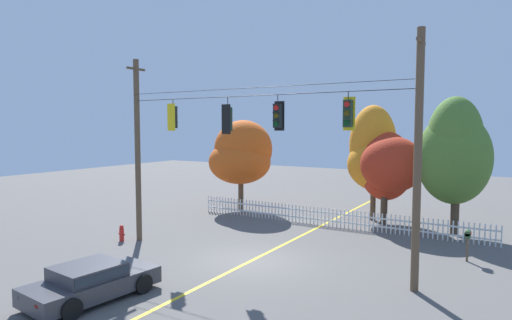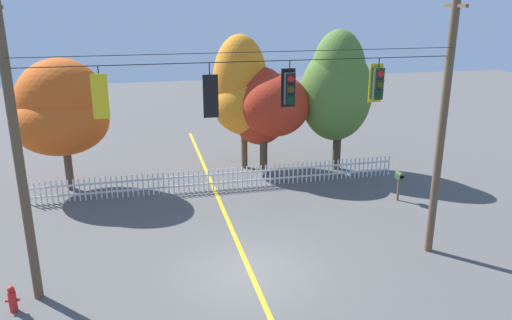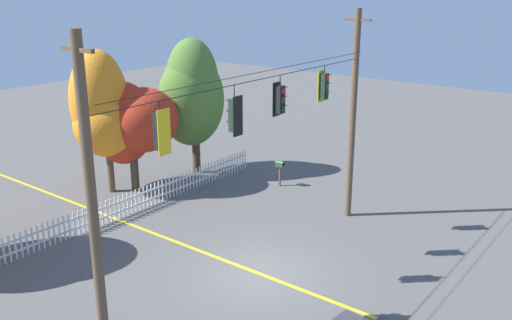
{
  "view_description": "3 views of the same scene",
  "coord_description": "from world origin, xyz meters",
  "views": [
    {
      "loc": [
        9.13,
        -14.85,
        5.44
      ],
      "look_at": [
        0.16,
        0.09,
        4.14
      ],
      "focal_mm": 30.5,
      "sensor_mm": 36.0,
      "label": 1
    },
    {
      "loc": [
        -3.13,
        -14.16,
        8.43
      ],
      "look_at": [
        0.31,
        0.5,
        3.61
      ],
      "focal_mm": 35.64,
      "sensor_mm": 36.0,
      "label": 2
    },
    {
      "loc": [
        -13.64,
        -10.47,
        9.57
      ],
      "look_at": [
        0.1,
        0.15,
        4.05
      ],
      "focal_mm": 39.19,
      "sensor_mm": 36.0,
      "label": 3
    }
  ],
  "objects": [
    {
      "name": "ground",
      "position": [
        0.0,
        0.0,
        0.0
      ],
      "size": [
        80.0,
        80.0,
        0.0
      ],
      "primitive_type": "plane",
      "color": "#565451"
    },
    {
      "name": "lane_centerline_stripe",
      "position": [
        0.0,
        0.0,
        0.0
      ],
      "size": [
        0.16,
        36.0,
        0.01
      ],
      "primitive_type": "cube",
      "color": "gold",
      "rests_on": "ground"
    },
    {
      "name": "signal_support_span",
      "position": [
        0.0,
        -0.0,
        4.42
      ],
      "size": [
        13.03,
        1.1,
        8.65
      ],
      "color": "brown",
      "rests_on": "ground"
    },
    {
      "name": "traffic_signal_southbound_primary",
      "position": [
        -4.12,
        -0.01,
        5.91
      ],
      "size": [
        0.43,
        0.38,
        1.41
      ],
      "color": "black"
    },
    {
      "name": "traffic_signal_northbound_primary",
      "position": [
        -1.14,
        -0.01,
        5.79
      ],
      "size": [
        0.43,
        0.38,
        1.53
      ],
      "color": "black"
    },
    {
      "name": "traffic_signal_westbound_side",
      "position": [
        1.2,
        0.01,
        5.9
      ],
      "size": [
        0.43,
        0.38,
        1.38
      ],
      "color": "black"
    },
    {
      "name": "traffic_signal_eastbound_side",
      "position": [
        4.0,
        0.01,
        5.94
      ],
      "size": [
        0.43,
        0.38,
        1.37
      ],
      "color": "black"
    },
    {
      "name": "white_picket_fence",
      "position": [
        0.41,
        7.53,
        0.51
      ],
      "size": [
        16.68,
        0.06,
        1.01
      ],
      "color": "white",
      "rests_on": "ground"
    },
    {
      "name": "autumn_maple_near_fence",
      "position": [
        -6.5,
        9.33,
        3.62
      ],
      "size": [
        4.16,
        4.19,
        5.94
      ],
      "color": "brown",
      "rests_on": "ground"
    },
    {
      "name": "autumn_maple_mid",
      "position": [
        2.13,
        10.5,
        3.8
      ],
      "size": [
        3.76,
        3.17,
        6.77
      ],
      "color": "brown",
      "rests_on": "ground"
    },
    {
      "name": "autumn_oak_far_east",
      "position": [
        3.05,
        9.71,
        3.34
      ],
      "size": [
        3.82,
        3.65,
        5.23
      ],
      "color": "#473828",
      "rests_on": "ground"
    },
    {
      "name": "autumn_maple_far_west",
      "position": [
        6.4,
        9.2,
        4.14
      ],
      "size": [
        3.61,
        3.11,
        7.02
      ],
      "color": "#473828",
      "rests_on": "ground"
    },
    {
      "name": "parked_car",
      "position": [
        -2.27,
        -6.02,
        0.6
      ],
      "size": [
        2.36,
        4.24,
        1.15
      ],
      "color": "#38383D",
      "rests_on": "ground"
    },
    {
      "name": "fire_hydrant",
      "position": [
        -6.95,
        -0.59,
        0.39
      ],
      "size": [
        0.38,
        0.22,
        0.79
      ],
      "color": "red",
      "rests_on": "ground"
    },
    {
      "name": "roadside_mailbox",
      "position": [
        7.58,
        4.45,
        1.05
      ],
      "size": [
        0.25,
        0.44,
        1.3
      ],
      "color": "brown",
      "rests_on": "ground"
    }
  ]
}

